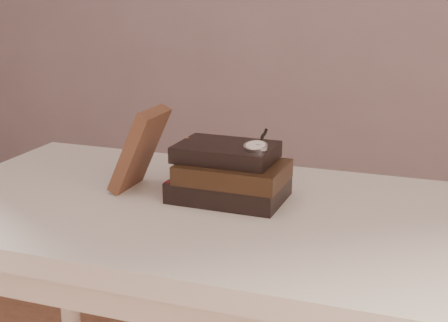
% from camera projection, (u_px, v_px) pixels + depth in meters
% --- Properties ---
extents(table, '(1.00, 0.60, 0.75)m').
position_uv_depth(table, '(184.00, 246.00, 1.22)').
color(table, beige).
rests_on(table, ground).
extents(book_stack, '(0.22, 0.15, 0.11)m').
position_uv_depth(book_stack, '(230.00, 174.00, 1.20)').
color(book_stack, black).
rests_on(book_stack, table).
extents(journal, '(0.10, 0.11, 0.17)m').
position_uv_depth(journal, '(140.00, 149.00, 1.24)').
color(journal, '#402318').
rests_on(journal, table).
extents(pocket_watch, '(0.05, 0.15, 0.02)m').
position_uv_depth(pocket_watch, '(256.00, 145.00, 1.16)').
color(pocket_watch, silver).
rests_on(pocket_watch, book_stack).
extents(eyeglasses, '(0.09, 0.10, 0.04)m').
position_uv_depth(eyeglasses, '(207.00, 155.00, 1.29)').
color(eyeglasses, silver).
rests_on(eyeglasses, book_stack).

